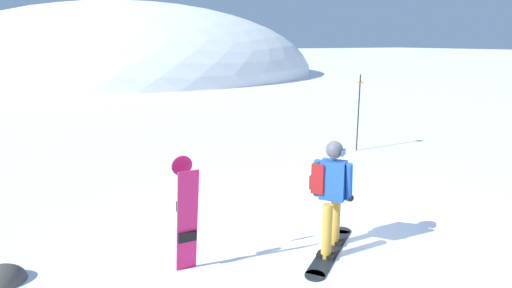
% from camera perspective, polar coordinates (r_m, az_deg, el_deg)
% --- Properties ---
extents(ground_plane, '(300.00, 300.00, 0.00)m').
position_cam_1_polar(ground_plane, '(7.25, 11.35, -12.08)').
color(ground_plane, white).
extents(ridge_peak_main, '(34.59, 31.13, 13.13)m').
position_cam_1_polar(ridge_peak_main, '(42.49, -16.38, 8.77)').
color(ridge_peak_main, white).
rests_on(ridge_peak_main, ground).
extents(snowboarder_main, '(1.50, 1.25, 1.71)m').
position_cam_1_polar(snowboarder_main, '(6.44, 9.81, -6.49)').
color(snowboarder_main, black).
rests_on(snowboarder_main, ground).
extents(spare_snowboard, '(0.28, 0.32, 1.64)m').
position_cam_1_polar(spare_snowboard, '(5.89, -9.17, -9.33)').
color(spare_snowboard, '#D11E5B').
rests_on(spare_snowboard, ground).
extents(piste_marker_near, '(0.20, 0.20, 2.22)m').
position_cam_1_polar(piste_marker_near, '(12.59, 13.42, 4.72)').
color(piste_marker_near, black).
rests_on(piste_marker_near, ground).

